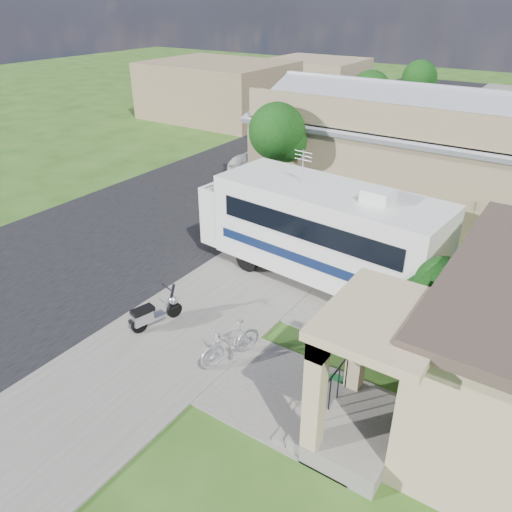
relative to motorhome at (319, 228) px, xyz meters
The scene contains 18 objects.
ground 4.83m from the motorhome, 98.52° to the right, with size 120.00×120.00×0.00m, color #244512.
street_slab 10.04m from the motorhome, 145.69° to the left, with size 9.00×80.00×0.02m, color black.
sidewalk_slab 6.08m from the motorhome, 106.63° to the left, with size 4.00×80.00×0.06m, color #5C5953.
driveway_slab 1.97m from the motorhome, ahead, with size 7.00×6.00×0.05m, color #5C5953.
walk_slab 6.17m from the motorhome, 66.71° to the right, with size 4.00×3.00×0.05m, color #5C5953.
warehouse 9.56m from the motorhome, 93.98° to the left, with size 12.50×8.40×5.04m.
distant_bldg_far 24.92m from the motorhome, 135.15° to the left, with size 10.00×8.00×4.00m, color brown.
distant_bldg_near 33.46m from the motorhome, 117.91° to the left, with size 8.00×7.00×3.20m, color #837052.
street_tree_a 6.52m from the motorhome, 133.34° to the left, with size 2.44×2.40×4.58m.
street_tree_b 15.34m from the motorhome, 106.61° to the left, with size 2.44×2.40×4.73m.
street_tree_c 24.06m from the motorhome, 100.46° to the left, with size 2.44×2.40×4.42m.
motorhome is the anchor object (origin of this frame).
shrub 5.13m from the motorhome, 26.78° to the right, with size 2.52×2.41×3.10m.
scooter 5.90m from the motorhome, 116.05° to the right, with size 0.77×1.64×1.09m.
bicycle 5.30m from the motorhome, 87.76° to the right, with size 0.52×1.83×1.10m, color #B7B6BE.
pickup_truck 11.13m from the motorhome, 128.57° to the left, with size 2.78×6.03×1.68m, color silver.
van 17.54m from the motorhome, 113.51° to the left, with size 2.33×5.74×1.67m, color silver.
garden_hose 5.59m from the motorhome, 57.51° to the right, with size 0.42×0.42×0.19m, color #136026.
Camera 1 is at (7.11, -8.85, 8.57)m, focal length 35.00 mm.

